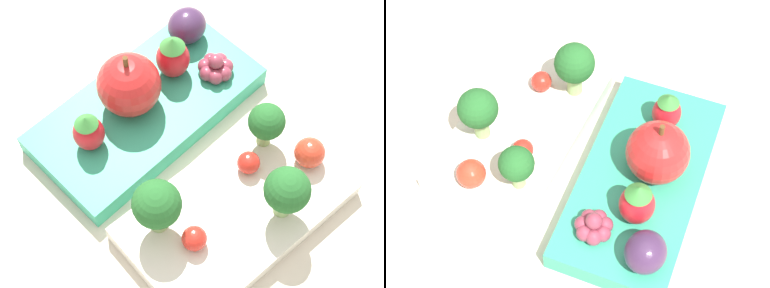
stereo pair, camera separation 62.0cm
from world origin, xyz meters
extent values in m
plane|color=beige|center=(0.00, 0.00, 0.00)|extent=(4.00, 4.00, 0.00)
cube|color=silver|center=(0.00, 0.07, 0.01)|extent=(0.21, 0.12, 0.02)
cube|color=#33A87F|center=(0.00, -0.07, 0.01)|extent=(0.23, 0.14, 0.02)
cylinder|color=#93B770|center=(-0.03, 0.10, 0.03)|extent=(0.01, 0.01, 0.02)
sphere|color=#236028|center=(-0.03, 0.10, 0.06)|extent=(0.04, 0.04, 0.04)
cylinder|color=#93B770|center=(0.06, 0.04, 0.03)|extent=(0.02, 0.02, 0.02)
sphere|color=#236028|center=(0.06, 0.04, 0.06)|extent=(0.04, 0.04, 0.04)
cylinder|color=#93B770|center=(-0.06, 0.03, 0.03)|extent=(0.01, 0.01, 0.02)
sphere|color=#236028|center=(-0.06, 0.03, 0.05)|extent=(0.03, 0.03, 0.03)
sphere|color=red|center=(-0.03, 0.05, 0.03)|extent=(0.02, 0.02, 0.02)
sphere|color=red|center=(-0.08, 0.07, 0.03)|extent=(0.03, 0.03, 0.03)
sphere|color=red|center=(0.05, 0.07, 0.03)|extent=(0.02, 0.02, 0.02)
sphere|color=red|center=(0.01, -0.07, 0.05)|extent=(0.06, 0.06, 0.06)
cylinder|color=brown|center=(0.01, -0.07, 0.09)|extent=(0.00, 0.00, 0.01)
ellipsoid|color=red|center=(0.07, -0.06, 0.04)|extent=(0.03, 0.03, 0.04)
cone|color=#388438|center=(0.07, -0.06, 0.06)|extent=(0.02, 0.02, 0.01)
ellipsoid|color=red|center=(-0.04, -0.08, 0.04)|extent=(0.03, 0.03, 0.04)
cone|color=#388438|center=(-0.04, -0.08, 0.07)|extent=(0.02, 0.02, 0.01)
ellipsoid|color=#42284C|center=(-0.08, -0.10, 0.04)|extent=(0.04, 0.04, 0.04)
sphere|color=#93384C|center=(-0.06, -0.05, 0.03)|extent=(0.02, 0.02, 0.02)
sphere|color=#93384C|center=(-0.07, -0.04, 0.03)|extent=(0.02, 0.02, 0.02)
sphere|color=#93384C|center=(-0.08, -0.04, 0.03)|extent=(0.02, 0.02, 0.02)
sphere|color=#93384C|center=(-0.08, -0.05, 0.03)|extent=(0.02, 0.02, 0.02)
sphere|color=#93384C|center=(-0.08, -0.06, 0.03)|extent=(0.02, 0.02, 0.02)
sphere|color=#93384C|center=(-0.08, -0.06, 0.03)|extent=(0.02, 0.02, 0.02)
sphere|color=#93384C|center=(-0.07, -0.06, 0.03)|extent=(0.02, 0.02, 0.02)
sphere|color=#93384C|center=(-0.07, -0.05, 0.04)|extent=(0.02, 0.02, 0.02)
camera|label=1|loc=(0.17, 0.22, 0.53)|focal=60.00mm
camera|label=2|loc=(-0.31, -0.16, 0.54)|focal=60.00mm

